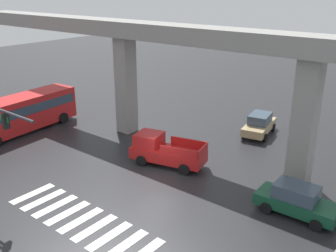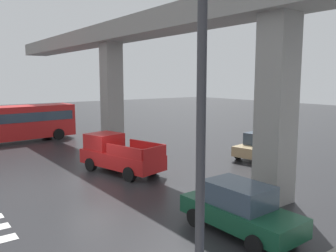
{
  "view_description": "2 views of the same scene",
  "coord_description": "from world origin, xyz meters",
  "px_view_note": "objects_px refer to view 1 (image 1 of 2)",
  "views": [
    {
      "loc": [
        14.5,
        -16.92,
        11.72
      ],
      "look_at": [
        -0.57,
        1.94,
        2.85
      ],
      "focal_mm": 41.38,
      "sensor_mm": 36.0,
      "label": 1
    },
    {
      "loc": [
        16.37,
        -7.29,
        5.25
      ],
      "look_at": [
        1.45,
        3.71,
        2.72
      ],
      "focal_mm": 37.4,
      "sensor_mm": 36.0,
      "label": 2
    }
  ],
  "objects_px": {
    "pickup_truck": "(164,151)",
    "sedan_dark_green": "(296,200)",
    "city_bus": "(16,113)",
    "sedan_tan": "(259,124)"
  },
  "relations": [
    {
      "from": "city_bus",
      "to": "sedan_tan",
      "type": "relative_size",
      "value": 2.42
    },
    {
      "from": "pickup_truck",
      "to": "sedan_dark_green",
      "type": "height_order",
      "value": "pickup_truck"
    },
    {
      "from": "city_bus",
      "to": "sedan_dark_green",
      "type": "xyz_separation_m",
      "value": [
        22.77,
        2.53,
        -0.87
      ]
    },
    {
      "from": "pickup_truck",
      "to": "sedan_dark_green",
      "type": "xyz_separation_m",
      "value": [
        9.48,
        -0.43,
        -0.14
      ]
    },
    {
      "from": "city_bus",
      "to": "pickup_truck",
      "type": "bearing_deg",
      "value": 12.57
    },
    {
      "from": "pickup_truck",
      "to": "sedan_tan",
      "type": "bearing_deg",
      "value": 74.8
    },
    {
      "from": "pickup_truck",
      "to": "sedan_tan",
      "type": "xyz_separation_m",
      "value": [
        2.54,
        9.33,
        -0.14
      ]
    },
    {
      "from": "city_bus",
      "to": "sedan_dark_green",
      "type": "bearing_deg",
      "value": 6.34
    },
    {
      "from": "sedan_tan",
      "to": "sedan_dark_green",
      "type": "height_order",
      "value": "same"
    },
    {
      "from": "sedan_tan",
      "to": "pickup_truck",
      "type": "bearing_deg",
      "value": -105.2
    }
  ]
}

